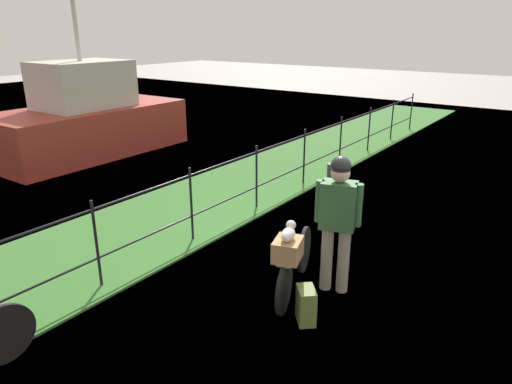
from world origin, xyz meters
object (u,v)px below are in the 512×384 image
at_px(cyclist_person, 338,213).
at_px(moored_boat_mid, 87,120).
at_px(bicycle_main, 295,267).
at_px(backpack_on_paving, 306,305).
at_px(terrier_dog, 289,232).
at_px(mooring_bollard, 332,175).
at_px(wooden_crate, 288,249).

relative_size(cyclist_person, moored_boat_mid, 0.35).
distance_m(bicycle_main, backpack_on_paving, 0.65).
relative_size(terrier_dog, backpack_on_paving, 0.81).
xyz_separation_m(bicycle_main, moored_boat_mid, (2.60, 7.66, 0.52)).
bearing_deg(bicycle_main, moored_boat_mid, 71.24).
relative_size(terrier_dog, mooring_bollard, 0.71).
bearing_deg(wooden_crate, moored_boat_mid, 69.23).
height_order(wooden_crate, terrier_dog, terrier_dog).
xyz_separation_m(wooden_crate, cyclist_person, (0.64, -0.27, 0.28)).
xyz_separation_m(terrier_dog, moored_boat_mid, (2.92, 7.76, -0.07)).
xyz_separation_m(bicycle_main, backpack_on_paving, (-0.47, -0.43, -0.12)).
bearing_deg(terrier_dog, wooden_crate, -162.63).
bearing_deg(cyclist_person, bicycle_main, 128.19).
relative_size(bicycle_main, wooden_crate, 4.32).
distance_m(cyclist_person, moored_boat_mid, 8.36).
distance_m(wooden_crate, backpack_on_paving, 0.63).
relative_size(wooden_crate, cyclist_person, 0.21).
distance_m(wooden_crate, terrier_dog, 0.20).
height_order(bicycle_main, wooden_crate, wooden_crate).
bearing_deg(mooring_bollard, wooden_crate, -159.47).
bearing_deg(moored_boat_mid, mooring_bollard, -78.55).
height_order(terrier_dog, moored_boat_mid, moored_boat_mid).
relative_size(bicycle_main, mooring_bollard, 3.38).
height_order(bicycle_main, terrier_dog, terrier_dog).
bearing_deg(moored_boat_mid, wooden_crate, -110.77).
height_order(cyclist_person, backpack_on_paving, cyclist_person).
bearing_deg(wooden_crate, terrier_dog, 17.37).
bearing_deg(backpack_on_paving, wooden_crate, 27.07).
distance_m(bicycle_main, cyclist_person, 0.83).
distance_m(terrier_dog, mooring_bollard, 4.51).
xyz_separation_m(terrier_dog, cyclist_person, (0.62, -0.28, 0.09)).
relative_size(wooden_crate, backpack_on_paving, 0.90).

